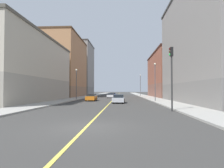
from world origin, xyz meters
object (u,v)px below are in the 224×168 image
(building_left_near, at_px, (210,44))
(building_right_midblock, at_px, (65,67))
(building_left_mid, at_px, (169,75))
(car_blue, at_px, (113,95))
(building_right_distant, at_px, (80,69))
(car_orange, at_px, (91,97))
(street_lamp_left_far, at_px, (140,83))
(traffic_light_left_near, at_px, (172,70))
(street_lamp_left_near, at_px, (155,78))
(building_right_corner, at_px, (23,69))
(car_silver, at_px, (119,99))
(street_lamp_right_near, at_px, (76,81))
(car_white, at_px, (111,95))

(building_left_near, distance_m, building_right_midblock, 41.42)
(building_left_mid, bearing_deg, building_right_midblock, 178.43)
(building_left_near, bearing_deg, car_blue, 120.39)
(building_right_distant, relative_size, car_orange, 5.32)
(building_right_distant, xyz_separation_m, street_lamp_left_far, (23.59, -15.19, -6.25))
(traffic_light_left_near, bearing_deg, street_lamp_left_near, 86.26)
(building_right_corner, xyz_separation_m, car_silver, (17.13, -2.41, -5.17))
(street_lamp_left_far, relative_size, car_silver, 1.61)
(building_right_midblock, bearing_deg, street_lamp_left_far, 12.83)
(building_left_mid, xyz_separation_m, street_lamp_left_far, (-7.92, 6.23, -2.12))
(traffic_light_left_near, bearing_deg, street_lamp_right_near, 124.58)
(building_left_near, distance_m, car_blue, 34.33)
(building_left_near, distance_m, street_lamp_left_near, 10.12)
(street_lamp_left_far, bearing_deg, street_lamp_right_near, -124.56)
(building_right_midblock, bearing_deg, traffic_light_left_near, -59.70)
(car_orange, height_order, car_white, car_orange)
(street_lamp_left_near, bearing_deg, car_orange, 171.82)
(building_left_mid, distance_m, building_right_corner, 39.41)
(building_right_midblock, relative_size, car_white, 5.01)
(street_lamp_right_near, distance_m, car_white, 13.29)
(street_lamp_left_far, bearing_deg, building_right_corner, -128.27)
(street_lamp_right_near, bearing_deg, building_left_mid, 34.98)
(building_right_distant, relative_size, street_lamp_left_near, 3.14)
(car_blue, bearing_deg, building_left_near, -59.61)
(street_lamp_right_near, bearing_deg, building_right_midblock, 114.52)
(building_left_mid, xyz_separation_m, street_lamp_right_near, (-23.59, -16.50, -2.40))
(street_lamp_right_near, relative_size, street_lamp_left_far, 0.92)
(building_left_near, relative_size, car_white, 6.11)
(building_right_distant, relative_size, car_white, 4.99)
(car_orange, bearing_deg, building_right_corner, -165.10)
(car_blue, bearing_deg, traffic_light_left_near, -78.98)
(building_right_corner, distance_m, traffic_light_left_near, 26.67)
(traffic_light_left_near, bearing_deg, car_white, 103.92)
(building_right_corner, bearing_deg, building_left_mid, 36.91)
(building_left_near, relative_size, car_blue, 6.57)
(building_right_midblock, distance_m, building_right_distant, 20.62)
(street_lamp_left_far, bearing_deg, traffic_light_left_near, -91.32)
(street_lamp_right_near, bearing_deg, car_white, 58.67)
(building_right_corner, bearing_deg, car_silver, -7.99)
(building_right_corner, height_order, car_silver, building_right_corner)
(traffic_light_left_near, bearing_deg, car_blue, 101.02)
(building_right_corner, distance_m, street_lamp_left_far, 38.11)
(building_right_corner, height_order, traffic_light_left_near, building_right_corner)
(building_left_mid, xyz_separation_m, car_blue, (-16.80, 2.62, -5.89))
(car_white, bearing_deg, car_silver, -82.95)
(street_lamp_right_near, height_order, street_lamp_left_far, street_lamp_left_far)
(car_white, bearing_deg, street_lamp_left_near, -61.62)
(street_lamp_left_near, relative_size, street_lamp_right_near, 1.06)
(traffic_light_left_near, bearing_deg, street_lamp_left_far, 88.68)
(car_white, bearing_deg, building_right_corner, -128.85)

